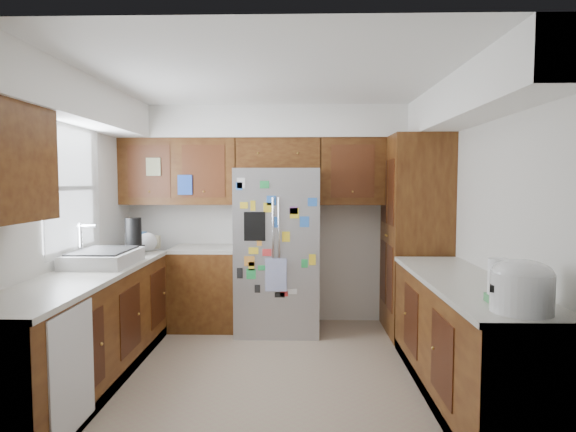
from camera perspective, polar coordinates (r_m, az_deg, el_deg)
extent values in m
plane|color=gray|center=(4.42, -1.97, -17.97)|extent=(3.60, 3.60, 0.00)
cube|color=silver|center=(5.71, -1.05, -0.04)|extent=(3.60, 0.04, 2.50)
cube|color=silver|center=(4.59, -25.07, -1.40)|extent=(0.04, 3.20, 2.50)
cube|color=silver|center=(4.39, 22.15, -1.54)|extent=(0.04, 3.20, 2.50)
cube|color=silver|center=(2.53, -4.19, -5.14)|extent=(3.60, 0.04, 2.50)
cube|color=white|center=(4.18, -2.05, 15.83)|extent=(3.60, 3.20, 0.02)
cube|color=white|center=(5.54, -1.15, 10.97)|extent=(3.60, 0.38, 0.35)
cube|color=white|center=(4.54, -23.28, 12.21)|extent=(0.38, 3.20, 0.35)
cube|color=white|center=(4.36, 20.14, 12.64)|extent=(0.38, 3.20, 0.35)
cube|color=#3D1B0B|center=(5.69, -12.67, 5.15)|extent=(1.33, 0.34, 0.75)
cube|color=#3D1B0B|center=(5.59, 10.62, 5.20)|extent=(1.33, 0.34, 0.75)
cube|color=white|center=(4.66, -24.51, 3.00)|extent=(0.02, 0.90, 1.05)
cube|color=white|center=(4.64, -24.09, 3.01)|extent=(0.01, 1.02, 1.15)
cube|color=#1F49B7|center=(5.48, -12.12, 3.63)|extent=(0.16, 0.02, 0.22)
cube|color=#F2E7B9|center=(5.58, -15.66, 5.63)|extent=(0.16, 0.02, 0.20)
cube|color=#3D1B0B|center=(4.34, -22.92, -12.52)|extent=(0.60, 2.60, 0.88)
cube|color=#3D1B0B|center=(5.63, -9.69, -8.50)|extent=(0.75, 0.60, 0.88)
cube|color=beige|center=(4.24, -23.09, -6.54)|extent=(0.63, 2.60, 0.04)
cube|color=beige|center=(5.54, -9.75, -3.85)|extent=(0.75, 0.60, 0.04)
cube|color=black|center=(4.47, -22.78, -17.32)|extent=(0.60, 2.60, 0.10)
cube|color=silver|center=(3.48, -24.14, -16.37)|extent=(0.01, 0.58, 0.80)
cube|color=#3D1B0B|center=(4.01, 20.17, -13.83)|extent=(0.60, 2.25, 0.88)
cube|color=beige|center=(3.90, 20.34, -7.37)|extent=(0.63, 2.25, 0.04)
cube|color=black|center=(4.15, 20.04, -18.97)|extent=(0.60, 2.25, 0.10)
cube|color=#3D1B0B|center=(5.42, 14.81, -2.24)|extent=(0.60, 0.90, 2.15)
cube|color=gray|center=(5.35, -1.23, -4.07)|extent=(0.90, 0.75, 1.80)
cylinder|color=silver|center=(4.95, -1.79, -2.99)|extent=(0.02, 0.02, 0.90)
cylinder|color=silver|center=(4.94, -1.09, -2.99)|extent=(0.02, 0.02, 0.90)
cube|color=black|center=(4.96, -3.98, -1.24)|extent=(0.22, 0.01, 0.30)
cube|color=white|center=(4.99, -1.44, -7.00)|extent=(0.22, 0.01, 0.34)
cube|color=blue|center=(4.95, -5.81, 3.54)|extent=(0.07, 0.00, 0.08)
cube|color=yellow|center=(4.99, -4.11, -4.12)|extent=(0.10, 0.00, 0.07)
cube|color=white|center=(4.95, -5.59, 3.90)|extent=(0.08, 0.00, 0.11)
cube|color=black|center=(5.05, -0.99, -9.34)|extent=(0.10, 0.00, 0.05)
cube|color=black|center=(5.05, -3.65, -8.60)|extent=(0.06, 0.00, 0.08)
cube|color=yellow|center=(4.95, -0.25, -2.47)|extent=(0.08, 0.00, 0.11)
cube|color=black|center=(5.04, -5.73, -6.76)|extent=(0.06, 0.00, 0.11)
cube|color=orange|center=(4.97, -3.42, -3.18)|extent=(0.05, 0.00, 0.07)
cube|color=white|center=(5.04, 0.49, -8.93)|extent=(0.10, 0.00, 0.06)
cube|color=blue|center=(4.94, -1.46, -0.74)|extent=(0.07, 0.00, 0.11)
cube|color=yellow|center=(4.98, 2.90, -5.19)|extent=(0.07, 0.00, 0.11)
cube|color=blue|center=(5.02, -1.91, -7.66)|extent=(0.05, 0.00, 0.10)
cube|color=yellow|center=(4.92, 0.76, 0.35)|extent=(0.09, 0.00, 0.11)
cube|color=yellow|center=(5.01, -1.01, -7.05)|extent=(0.08, 0.00, 0.10)
cube|color=red|center=(5.05, -0.45, -9.20)|extent=(0.08, 0.00, 0.06)
cube|color=blue|center=(4.92, 2.91, 1.66)|extent=(0.10, 0.00, 0.09)
cube|color=red|center=(4.98, -2.52, -4.35)|extent=(0.09, 0.00, 0.07)
cube|color=green|center=(5.01, -2.98, -6.17)|extent=(0.10, 0.00, 0.05)
cube|color=green|center=(4.93, -2.81, 3.73)|extent=(0.09, 0.00, 0.08)
cube|color=blue|center=(4.92, -1.99, 1.85)|extent=(0.10, 0.00, 0.10)
cube|color=#8C4C99|center=(4.92, 0.68, 0.67)|extent=(0.08, 0.00, 0.08)
cube|color=green|center=(4.98, 1.98, -5.65)|extent=(0.07, 0.00, 0.09)
cube|color=#8C4C99|center=(4.99, -1.80, -5.74)|extent=(0.09, 0.00, 0.07)
cube|color=yellow|center=(4.93, -2.39, 1.01)|extent=(0.09, 0.00, 0.10)
cube|color=blue|center=(4.93, 1.97, -0.69)|extent=(0.10, 0.00, 0.11)
cube|color=yellow|center=(5.01, -4.36, -5.96)|extent=(0.06, 0.00, 0.09)
cube|color=orange|center=(5.01, -4.60, -5.36)|extent=(0.11, 0.00, 0.10)
cube|color=green|center=(5.03, -4.40, -6.86)|extent=(0.10, 0.00, 0.11)
cube|color=yellow|center=(4.94, -4.19, 1.23)|extent=(0.05, 0.00, 0.10)
cube|color=yellow|center=(4.95, -5.25, 1.27)|extent=(0.08, 0.00, 0.07)
cube|color=#3D1B0B|center=(5.53, -1.13, 7.35)|extent=(0.96, 0.34, 0.35)
sphere|color=#2030A1|center=(5.58, -4.03, 10.50)|extent=(0.27, 0.27, 0.27)
cylinder|color=black|center=(5.53, 2.20, 9.94)|extent=(0.26, 0.26, 0.15)
ellipsoid|color=#333338|center=(5.53, 2.21, 10.69)|extent=(0.24, 0.24, 0.11)
cube|color=silver|center=(4.59, -21.04, -4.69)|extent=(0.52, 0.70, 0.12)
cube|color=black|center=(4.58, -21.06, -3.88)|extent=(0.44, 0.60, 0.02)
cylinder|color=silver|center=(4.65, -23.37, -2.65)|extent=(0.02, 0.02, 0.30)
cylinder|color=silver|center=(4.61, -22.74, -1.06)|extent=(0.16, 0.02, 0.02)
cube|color=yellow|center=(4.31, -19.96, -5.75)|extent=(0.10, 0.18, 0.04)
cube|color=black|center=(5.07, -17.80, -3.92)|extent=(0.18, 0.14, 0.10)
cylinder|color=black|center=(5.05, -17.85, -1.78)|extent=(0.16, 0.16, 0.28)
cylinder|color=gray|center=(5.26, -18.02, -3.10)|extent=(0.14, 0.14, 0.20)
sphere|color=silver|center=(5.32, -16.31, -2.98)|extent=(0.20, 0.20, 0.20)
cube|color=#3F72B2|center=(5.63, -17.19, -2.72)|extent=(0.14, 0.10, 0.18)
cube|color=#BFB28C|center=(5.55, -15.46, -2.99)|extent=(0.10, 0.08, 0.14)
cylinder|color=silver|center=(4.84, -19.19, -4.26)|extent=(0.08, 0.08, 0.11)
cylinder|color=white|center=(3.05, 25.96, -8.12)|extent=(0.34, 0.34, 0.23)
ellipsoid|color=white|center=(3.03, 26.03, -6.03)|extent=(0.33, 0.33, 0.15)
cube|color=black|center=(2.98, 23.19, -7.86)|extent=(0.04, 0.06, 0.04)
cylinder|color=white|center=(3.22, 23.62, -7.03)|extent=(0.12, 0.12, 0.27)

